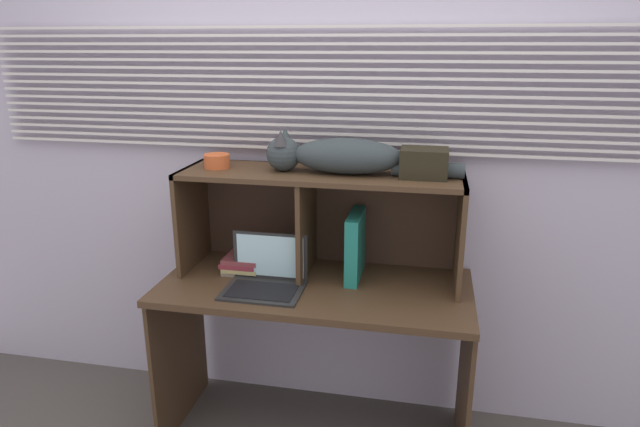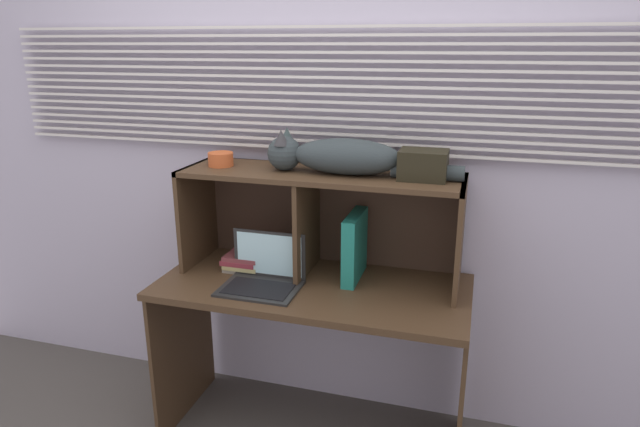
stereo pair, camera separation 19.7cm
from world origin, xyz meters
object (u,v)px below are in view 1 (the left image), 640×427
at_px(book_stack, 246,260).
at_px(storage_box, 424,163).
at_px(cat, 339,156).
at_px(binder_upright, 355,245).
at_px(laptop, 265,278).
at_px(small_basket, 217,161).

relative_size(book_stack, storage_box, 1.34).
bearing_deg(cat, binder_upright, 0.00).
relative_size(cat, laptop, 2.52).
distance_m(small_basket, storage_box, 0.89).
bearing_deg(binder_upright, book_stack, 179.76).
bearing_deg(book_stack, binder_upright, -0.24).
xyz_separation_m(book_stack, storage_box, (0.77, -0.00, 0.48)).
relative_size(cat, storage_box, 4.32).
bearing_deg(storage_box, binder_upright, 180.00).
xyz_separation_m(cat, storage_box, (0.35, 0.00, -0.02)).
distance_m(cat, storage_box, 0.35).
bearing_deg(storage_box, book_stack, 179.84).
xyz_separation_m(book_stack, small_basket, (-0.12, -0.00, 0.46)).
bearing_deg(book_stack, small_basket, -178.96).
height_order(cat, book_stack, cat).
height_order(binder_upright, storage_box, storage_box).
bearing_deg(small_basket, laptop, -35.90).
bearing_deg(storage_box, cat, -180.00).
bearing_deg(binder_upright, laptop, -151.37).
bearing_deg(small_basket, storage_box, 0.00).
height_order(cat, laptop, cat).
bearing_deg(cat, book_stack, 179.72).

